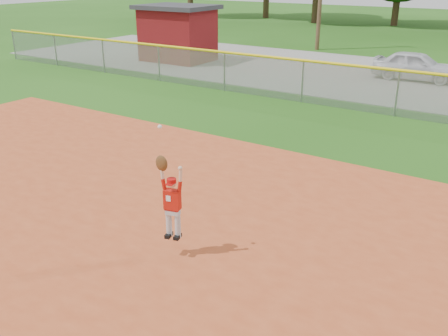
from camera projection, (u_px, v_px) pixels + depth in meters
The scene contains 6 objects.
ground at pixel (227, 250), 8.58m from camera, with size 120.00×120.00×0.00m, color #215212.
parking_strip at pixel (435, 83), 20.95m from camera, with size 44.00×10.00×0.03m, color gray.
car_white_a at pixel (416, 66), 21.26m from camera, with size 1.44×3.57×1.22m, color silver.
utility_shed at pixel (178, 33), 25.53m from camera, with size 3.79×2.97×2.80m.
outfield_fence at pixel (398, 90), 15.98m from camera, with size 40.06×0.10×1.55m.
ballplayer at pixel (171, 198), 7.97m from camera, with size 0.47×0.24×1.91m.
Camera 1 is at (4.07, -6.23, 4.49)m, focal length 40.00 mm.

